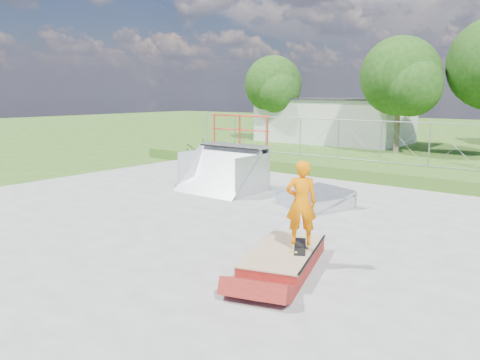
% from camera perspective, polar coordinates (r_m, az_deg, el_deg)
% --- Properties ---
extents(ground, '(120.00, 120.00, 0.00)m').
position_cam_1_polar(ground, '(12.18, -1.97, -5.90)').
color(ground, '#2F5919').
rests_on(ground, ground).
extents(concrete_pad, '(20.00, 16.00, 0.04)m').
position_cam_1_polar(concrete_pad, '(12.17, -1.97, -5.81)').
color(concrete_pad, gray).
rests_on(concrete_pad, ground).
extents(grass_berm, '(24.00, 3.00, 0.50)m').
position_cam_1_polar(grass_berm, '(20.17, 15.61, 1.02)').
color(grass_berm, '#2F5919').
rests_on(grass_berm, ground).
extents(grind_box, '(1.87, 2.70, 0.37)m').
position_cam_1_polar(grind_box, '(9.53, 5.35, -9.50)').
color(grind_box, maroon).
rests_on(grind_box, concrete_pad).
extents(quarter_pipe, '(2.67, 2.26, 2.67)m').
position_cam_1_polar(quarter_pipe, '(16.41, -2.36, 3.13)').
color(quarter_pipe, '#AAADB2').
rests_on(quarter_pipe, concrete_pad).
extents(flat_bank_ramp, '(2.26, 2.33, 0.53)m').
position_cam_1_polar(flat_bank_ramp, '(14.45, 9.12, -2.32)').
color(flat_bank_ramp, '#AAADB2').
rests_on(flat_bank_ramp, concrete_pad).
extents(skateboard, '(0.58, 0.80, 0.13)m').
position_cam_1_polar(skateboard, '(9.52, 7.34, -8.13)').
color(skateboard, black).
rests_on(skateboard, grind_box).
extents(skater, '(0.73, 0.68, 1.68)m').
position_cam_1_polar(skater, '(9.28, 7.46, -3.20)').
color(skater, orange).
rests_on(skater, grind_box).
extents(concrete_stairs, '(1.50, 1.60, 0.80)m').
position_cam_1_polar(concrete_stairs, '(24.02, -4.23, 3.20)').
color(concrete_stairs, gray).
rests_on(concrete_stairs, ground).
extents(chain_link_fence, '(20.00, 0.06, 1.80)m').
position_cam_1_polar(chain_link_fence, '(20.95, 16.81, 4.47)').
color(chain_link_fence, gray).
rests_on(chain_link_fence, grass_berm).
extents(utility_building_flat, '(10.00, 6.00, 3.00)m').
position_cam_1_polar(utility_building_flat, '(34.67, 11.41, 7.09)').
color(utility_building_flat, silver).
rests_on(utility_building_flat, ground).
extents(tree_left_near, '(4.76, 4.48, 6.65)m').
position_cam_1_polar(tree_left_near, '(28.35, 19.28, 11.54)').
color(tree_left_near, brown).
rests_on(tree_left_near, ground).
extents(tree_left_far, '(4.42, 4.16, 6.18)m').
position_cam_1_polar(tree_left_far, '(34.65, 4.23, 11.29)').
color(tree_left_far, brown).
rests_on(tree_left_far, ground).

